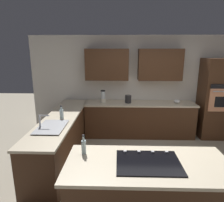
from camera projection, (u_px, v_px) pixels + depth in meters
ground_plane at (153, 173)px, 3.72m from camera, size 14.00×14.00×0.00m
wall_back at (140, 80)px, 5.34m from camera, size 6.00×0.44×2.60m
lower_cabinets_back at (139, 120)px, 5.28m from camera, size 2.80×0.60×0.86m
countertop_back at (140, 103)px, 5.17m from camera, size 2.84×0.64×0.04m
lower_cabinets_side at (63, 138)px, 4.20m from camera, size 0.60×2.90×0.86m
countertop_side at (61, 117)px, 4.09m from camera, size 0.64×2.94×0.04m
island_base at (147, 196)px, 2.50m from camera, size 1.91×0.80×0.86m
island_top at (148, 164)px, 2.39m from camera, size 1.99×0.88×0.04m
wall_oven at (217, 99)px, 5.08m from camera, size 0.80×0.66×2.03m
sink_unit at (51, 127)px, 3.49m from camera, size 0.46×0.70×0.23m
cooktop at (148, 162)px, 2.39m from camera, size 0.76×0.56×0.03m
blender at (103, 97)px, 5.15m from camera, size 0.15×0.15×0.33m
mixing_bowl at (177, 101)px, 5.12m from camera, size 0.17×0.17×0.09m
kettle at (128, 99)px, 5.14m from camera, size 0.16×0.16×0.20m
dish_soap_bottle at (62, 114)px, 3.93m from camera, size 0.08×0.08×0.26m
oil_bottle at (84, 146)px, 2.58m from camera, size 0.06×0.06×0.26m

